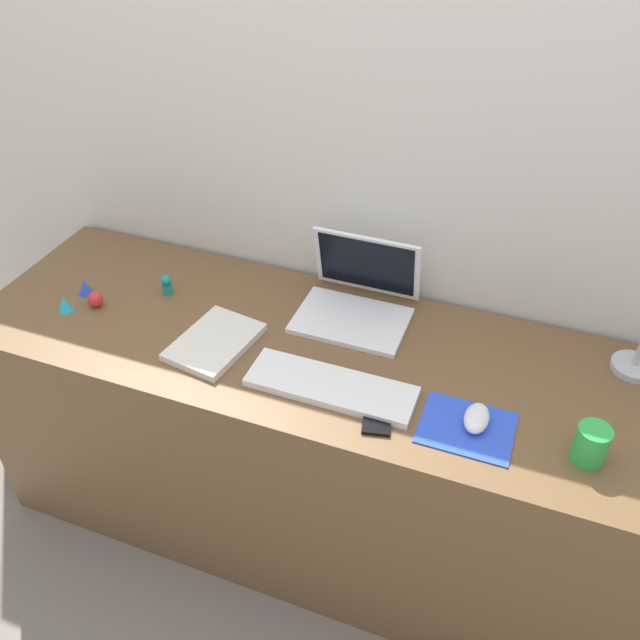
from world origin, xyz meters
The scene contains 14 objects.
ground_plane centered at (0.00, 0.00, 0.00)m, with size 6.00×6.00×0.00m, color slate.
back_wall centered at (0.00, 0.34, 0.84)m, with size 3.06×0.05×1.67m, color silver.
desk centered at (0.00, 0.00, 0.37)m, with size 1.86×0.61×0.74m, color brown.
laptop centered at (0.07, 0.18, 0.79)m, with size 0.30×0.26×0.21m.
keyboard centered at (0.11, -0.14, 0.75)m, with size 0.41×0.13×0.02m, color white.
mousepad centered at (0.44, -0.15, 0.74)m, with size 0.21×0.17×0.00m, color blue.
mouse centered at (0.45, -0.13, 0.76)m, with size 0.06×0.10×0.03m, color white.
cell_phone centered at (0.24, -0.18, 0.74)m, with size 0.06×0.13×0.01m, color black.
notebook_pad centered at (-0.23, -0.09, 0.75)m, with size 0.17×0.24×0.02m, color silver.
coffee_mug centered at (0.70, -0.14, 0.79)m, with size 0.07×0.07×0.09m, color green.
toy_figurine_teal centered at (-0.47, 0.07, 0.77)m, with size 0.03×0.03×0.06m.
toy_figurine_blue centered at (-0.68, -0.02, 0.76)m, with size 0.04×0.04×0.05m, color blue.
toy_figurine_cyan centered at (-0.69, -0.10, 0.76)m, with size 0.04×0.04×0.05m, color #28B7CC.
toy_figurine_red centered at (-0.62, -0.06, 0.76)m, with size 0.04×0.04×0.05m, color red.
Camera 1 is at (0.50, -1.23, 1.86)m, focal length 37.49 mm.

